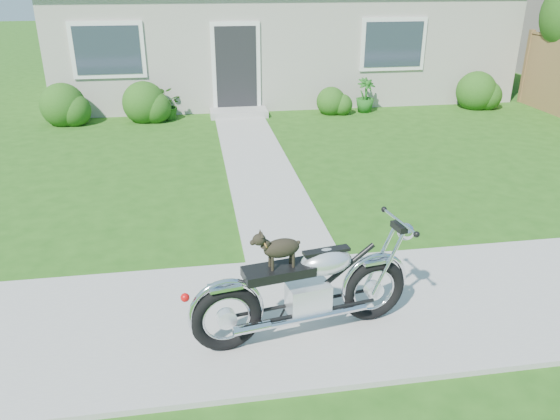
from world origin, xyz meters
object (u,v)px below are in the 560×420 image
object	(u,v)px
house	(277,14)
potted_plant_right	(365,95)
motorcycle_with_dog	(308,288)
potted_plant_left	(167,105)

from	to	relation	value
house	potted_plant_right	xyz separation A→B (m)	(1.71, -3.44, -1.74)
potted_plant_right	motorcycle_with_dog	world-z (taller)	motorcycle_with_dog
house	motorcycle_with_dog	size ratio (longest dim) A/B	5.70
house	motorcycle_with_dog	world-z (taller)	house
potted_plant_right	house	bearing A→B (deg)	116.37
house	potted_plant_left	xyz separation A→B (m)	(-3.22, -3.44, -1.81)
potted_plant_left	potted_plant_right	distance (m)	4.93
potted_plant_left	potted_plant_right	world-z (taller)	potted_plant_right
house	potted_plant_right	world-z (taller)	house
house	potted_plant_right	bearing A→B (deg)	-63.63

